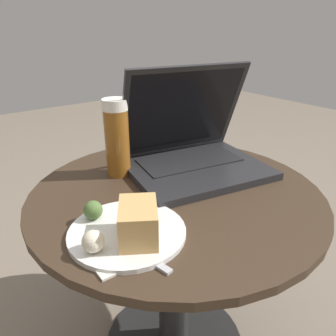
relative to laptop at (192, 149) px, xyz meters
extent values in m
cylinder|color=black|center=(-0.10, -0.07, -0.30)|extent=(0.08, 0.08, 0.46)
cylinder|color=#38281C|center=(-0.10, -0.07, -0.06)|extent=(0.64, 0.64, 0.02)
cube|color=silver|center=(-0.29, -0.18, -0.05)|extent=(0.15, 0.11, 0.00)
cube|color=#232326|center=(-0.01, -0.03, -0.04)|extent=(0.36, 0.31, 0.02)
cube|color=black|center=(0.00, 0.01, -0.03)|extent=(0.27, 0.17, 0.00)
cube|color=#232326|center=(0.01, 0.05, 0.08)|extent=(0.34, 0.16, 0.24)
cube|color=black|center=(0.01, 0.05, 0.08)|extent=(0.31, 0.14, 0.21)
cylinder|color=brown|center=(-0.16, 0.08, 0.03)|extent=(0.06, 0.06, 0.16)
cylinder|color=white|center=(-0.16, 0.08, 0.12)|extent=(0.06, 0.06, 0.03)
cylinder|color=silver|center=(-0.28, -0.15, -0.05)|extent=(0.21, 0.21, 0.01)
cube|color=tan|center=(-0.27, -0.18, -0.01)|extent=(0.10, 0.11, 0.06)
sphere|color=beige|center=(-0.35, -0.17, -0.02)|extent=(0.04, 0.04, 0.04)
sphere|color=#4C6B33|center=(-0.31, -0.08, -0.03)|extent=(0.04, 0.04, 0.04)
cube|color=#B2B2B7|center=(-0.29, -0.21, -0.05)|extent=(0.04, 0.13, 0.01)
cube|color=#B2B2B7|center=(-0.31, -0.12, -0.05)|extent=(0.03, 0.06, 0.01)
camera|label=1|loc=(-0.51, -0.57, 0.29)|focal=35.00mm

